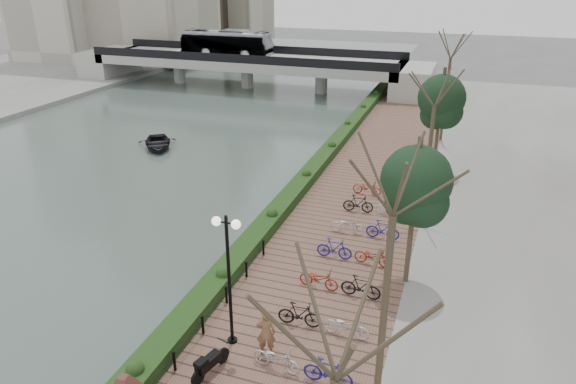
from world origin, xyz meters
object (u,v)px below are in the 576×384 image
at_px(motorcycle, 210,362).
at_px(pedestrian, 266,332).
at_px(boat, 157,143).
at_px(lamppost, 228,254).

bearing_deg(motorcycle, pedestrian, 61.56).
xyz_separation_m(motorcycle, pedestrian, (1.40, 1.48, 0.44)).
distance_m(motorcycle, boat, 25.86).
xyz_separation_m(pedestrian, boat, (-16.69, 19.36, -0.96)).
distance_m(lamppost, boat, 24.78).
height_order(lamppost, motorcycle, lamppost).
bearing_deg(motorcycle, boat, 141.24).
bearing_deg(boat, motorcycle, -87.78).
distance_m(motorcycle, pedestrian, 2.08).
bearing_deg(motorcycle, lamppost, 105.06).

